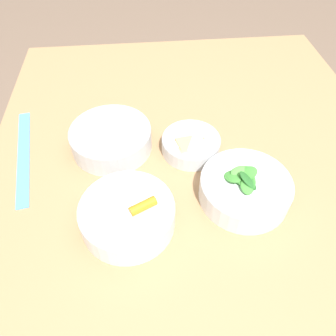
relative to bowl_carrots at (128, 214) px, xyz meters
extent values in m
plane|color=brown|center=(0.16, -0.17, -0.81)|extent=(10.00, 10.00, 0.00)
cube|color=#99724C|center=(0.16, -0.17, -0.05)|extent=(1.20, 1.01, 0.03)
cube|color=olive|center=(0.71, -0.61, -0.43)|extent=(0.06, 0.06, 0.75)
cube|color=olive|center=(0.71, 0.28, -0.43)|extent=(0.06, 0.06, 0.75)
cylinder|color=silver|center=(0.00, 0.00, 0.00)|extent=(0.19, 0.19, 0.05)
torus|color=silver|center=(0.00, 0.00, 0.02)|extent=(0.19, 0.19, 0.01)
cylinder|color=orange|center=(-0.03, 0.00, 0.01)|extent=(0.05, 0.03, 0.02)
cylinder|color=orange|center=(0.03, 0.03, 0.01)|extent=(0.05, 0.06, 0.02)
cylinder|color=orange|center=(-0.02, -0.01, 0.01)|extent=(0.05, 0.05, 0.02)
cylinder|color=orange|center=(0.00, -0.03, 0.03)|extent=(0.04, 0.06, 0.02)
cylinder|color=silver|center=(0.04, -0.25, -0.01)|extent=(0.19, 0.19, 0.05)
torus|color=silver|center=(0.04, -0.25, 0.02)|extent=(0.19, 0.19, 0.01)
ellipsoid|color=#235B23|center=(0.04, -0.25, 0.03)|extent=(0.06, 0.05, 0.04)
ellipsoid|color=#3D8433|center=(0.03, -0.25, 0.03)|extent=(0.05, 0.04, 0.02)
ellipsoid|color=#235B23|center=(0.00, -0.21, 0.01)|extent=(0.05, 0.06, 0.02)
ellipsoid|color=#3D8433|center=(0.06, -0.25, 0.03)|extent=(0.04, 0.05, 0.04)
ellipsoid|color=#4C933D|center=(0.06, -0.25, 0.03)|extent=(0.04, 0.05, 0.02)
ellipsoid|color=#3D8433|center=(0.04, -0.24, 0.02)|extent=(0.05, 0.05, 0.03)
ellipsoid|color=#3D8433|center=(0.04, -0.26, 0.02)|extent=(0.05, 0.04, 0.03)
ellipsoid|color=#2D7028|center=(0.09, -0.24, 0.01)|extent=(0.05, 0.04, 0.03)
ellipsoid|color=#3D8433|center=(0.06, -0.22, 0.02)|extent=(0.06, 0.04, 0.04)
ellipsoid|color=#2D7028|center=(0.03, -0.25, 0.03)|extent=(0.04, 0.03, 0.01)
cylinder|color=silver|center=(0.23, 0.04, 0.00)|extent=(0.20, 0.20, 0.06)
torus|color=silver|center=(0.23, 0.04, 0.02)|extent=(0.20, 0.20, 0.01)
cylinder|color=#936042|center=(0.23, 0.04, -0.01)|extent=(0.18, 0.18, 0.03)
ellipsoid|color=#AD7551|center=(0.28, 0.02, 0.01)|extent=(0.01, 0.01, 0.01)
ellipsoid|color=#8E5B3D|center=(0.26, -0.04, 0.01)|extent=(0.01, 0.01, 0.01)
ellipsoid|color=#8E5B3D|center=(0.21, 0.09, 0.01)|extent=(0.01, 0.01, 0.01)
ellipsoid|color=#8E5B3D|center=(0.26, 0.10, 0.01)|extent=(0.01, 0.01, 0.01)
ellipsoid|color=#AD7551|center=(0.22, 0.09, 0.01)|extent=(0.01, 0.01, 0.01)
ellipsoid|color=#8E5B3D|center=(0.27, 0.04, 0.01)|extent=(0.01, 0.01, 0.01)
ellipsoid|color=#AD7551|center=(0.22, -0.05, 0.01)|extent=(0.01, 0.01, 0.01)
ellipsoid|color=#A36B4C|center=(0.26, 0.09, 0.01)|extent=(0.01, 0.01, 0.01)
ellipsoid|color=#AD7551|center=(0.24, 0.05, 0.01)|extent=(0.01, 0.01, 0.01)
ellipsoid|color=#A36B4C|center=(0.21, 0.02, 0.01)|extent=(0.01, 0.01, 0.01)
ellipsoid|color=#A36B4C|center=(0.29, 0.04, 0.01)|extent=(0.01, 0.01, 0.01)
ellipsoid|color=#8E5B3D|center=(0.16, -0.01, 0.01)|extent=(0.01, 0.01, 0.01)
cylinder|color=#E0A88E|center=(0.25, 0.03, 0.02)|extent=(0.03, 0.03, 0.01)
cylinder|color=#E0A88E|center=(0.27, 0.08, 0.01)|extent=(0.03, 0.03, 0.01)
cylinder|color=#E0A88E|center=(0.27, 0.09, 0.01)|extent=(0.03, 0.03, 0.01)
cylinder|color=silver|center=(0.20, -0.16, -0.01)|extent=(0.14, 0.14, 0.04)
torus|color=silver|center=(0.20, -0.16, 0.01)|extent=(0.14, 0.14, 0.01)
cube|color=tan|center=(0.21, -0.15, -0.01)|extent=(0.05, 0.06, 0.01)
cube|color=tan|center=(0.20, -0.17, 0.00)|extent=(0.06, 0.05, 0.02)
cube|color=tan|center=(0.18, -0.14, 0.00)|extent=(0.07, 0.06, 0.01)
cube|color=tan|center=(0.19, -0.15, 0.00)|extent=(0.06, 0.06, 0.02)
cube|color=#4C99E0|center=(0.22, 0.25, -0.03)|extent=(0.33, 0.08, 0.00)
camera|label=1|loc=(-0.37, -0.04, 0.55)|focal=35.00mm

